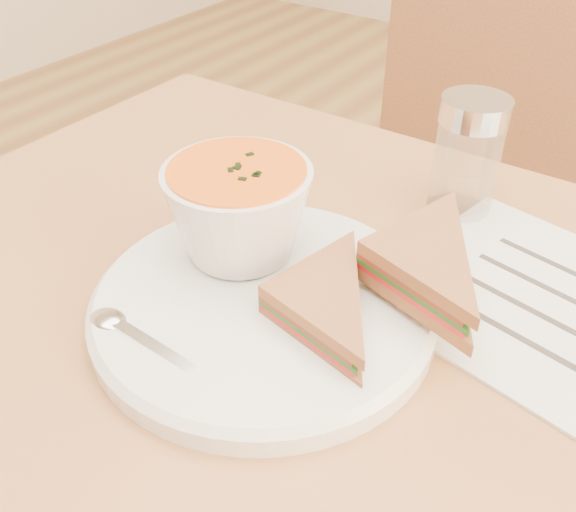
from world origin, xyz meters
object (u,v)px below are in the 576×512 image
Objects in this scene: plate at (263,306)px; condiment_shaker at (467,157)px; chair_far at (454,278)px; soup_bowl at (239,216)px.

condiment_shaker reaches higher than plate.
chair_far is 0.62m from plate.
soup_bowl reaches higher than plate.
plate is 0.25m from condiment_shaker.
condiment_shaker is at bearing 74.48° from plate.
soup_bowl is 0.23m from condiment_shaker.
condiment_shaker is (0.07, -0.29, 0.38)m from chair_far.
condiment_shaker is at bearing 93.48° from chair_far.
plate is at bearing -34.90° from soup_bowl.
chair_far is 3.16× the size of plate.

